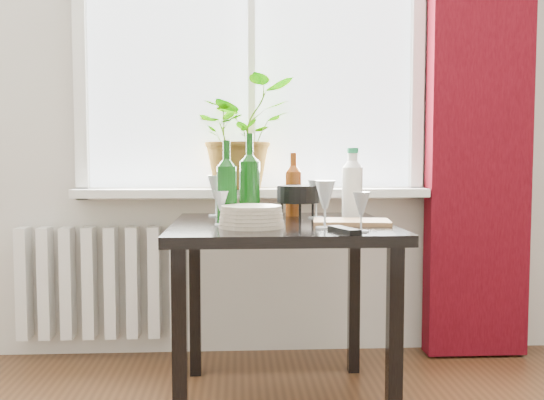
{
  "coord_description": "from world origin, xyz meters",
  "views": [
    {
      "loc": [
        -0.07,
        -0.82,
        1.0
      ],
      "look_at": [
        0.07,
        1.55,
        0.83
      ],
      "focal_mm": 40.0,
      "sensor_mm": 36.0,
      "label": 1
    }
  ],
  "objects": [
    {
      "name": "wine_bottle_right",
      "position": [
        -0.02,
        1.63,
        0.92
      ],
      "size": [
        0.1,
        0.1,
        0.36
      ],
      "primitive_type": null,
      "rotation": [
        0.0,
        0.0,
        -0.2
      ],
      "color": "#0C3F0D",
      "rests_on": "table"
    },
    {
      "name": "window",
      "position": [
        0.0,
        2.22,
        1.6
      ],
      "size": [
        1.72,
        0.08,
        1.62
      ],
      "color": "white",
      "rests_on": "ground"
    },
    {
      "name": "cutting_board",
      "position": [
        0.37,
        1.49,
        0.75
      ],
      "size": [
        0.31,
        0.22,
        0.02
      ],
      "primitive_type": "cube",
      "rotation": [
        0.0,
        0.0,
        -0.13
      ],
      "color": "#A27549",
      "rests_on": "table"
    },
    {
      "name": "curtain",
      "position": [
        1.12,
        2.12,
        1.3
      ],
      "size": [
        0.5,
        0.12,
        2.56
      ],
      "color": "#3D050C",
      "rests_on": "ground"
    },
    {
      "name": "wineglass_back_left",
      "position": [
        -0.16,
        1.83,
        0.83
      ],
      "size": [
        0.09,
        0.09,
        0.18
      ],
      "primitive_type": null,
      "rotation": [
        0.0,
        0.0,
        0.16
      ],
      "color": "#B5BCC3",
      "rests_on": "table"
    },
    {
      "name": "wineglass_front_right",
      "position": [
        0.24,
        1.34,
        0.83
      ],
      "size": [
        0.08,
        0.08,
        0.18
      ],
      "primitive_type": null,
      "rotation": [
        0.0,
        0.0,
        0.06
      ],
      "color": "silver",
      "rests_on": "table"
    },
    {
      "name": "plate_stack",
      "position": [
        -0.02,
        1.39,
        0.78
      ],
      "size": [
        0.25,
        0.25,
        0.08
      ],
      "primitive_type": "cylinder",
      "rotation": [
        0.0,
        0.0,
        0.04
      ],
      "color": "beige",
      "rests_on": "table"
    },
    {
      "name": "table",
      "position": [
        0.1,
        1.55,
        0.65
      ],
      "size": [
        0.85,
        0.85,
        0.74
      ],
      "color": "black",
      "rests_on": "ground"
    },
    {
      "name": "bottle_amber",
      "position": [
        0.18,
        1.83,
        0.88
      ],
      "size": [
        0.07,
        0.07,
        0.28
      ],
      "primitive_type": null,
      "rotation": [
        0.0,
        0.0,
        -0.04
      ],
      "color": "#72310C",
      "rests_on": "table"
    },
    {
      "name": "fondue_pot",
      "position": [
        0.18,
        1.7,
        0.81
      ],
      "size": [
        0.23,
        0.21,
        0.14
      ],
      "primitive_type": null,
      "rotation": [
        0.0,
        0.0,
        0.13
      ],
      "color": "black",
      "rests_on": "table"
    },
    {
      "name": "cleaning_bottle",
      "position": [
        0.41,
        1.71,
        0.89
      ],
      "size": [
        0.09,
        0.09,
        0.3
      ],
      "primitive_type": null,
      "rotation": [
        0.0,
        0.0,
        -0.02
      ],
      "color": "white",
      "rests_on": "table"
    },
    {
      "name": "windowsill",
      "position": [
        0.0,
        2.15,
        0.82
      ],
      "size": [
        1.72,
        0.2,
        0.04
      ],
      "color": "white",
      "rests_on": "ground"
    },
    {
      "name": "wineglass_front_left",
      "position": [
        -0.13,
        1.46,
        0.81
      ],
      "size": [
        0.07,
        0.07,
        0.13
      ],
      "primitive_type": null,
      "rotation": [
        0.0,
        0.0,
        0.31
      ],
      "color": "white",
      "rests_on": "table"
    },
    {
      "name": "wineglass_far_right",
      "position": [
        0.36,
        1.23,
        0.81
      ],
      "size": [
        0.07,
        0.07,
        0.14
      ],
      "primitive_type": null,
      "rotation": [
        0.0,
        0.0,
        0.15
      ],
      "color": "#B0B6BD",
      "rests_on": "table"
    },
    {
      "name": "potted_plant",
      "position": [
        -0.06,
        2.13,
        1.11
      ],
      "size": [
        0.63,
        0.6,
        0.54
      ],
      "primitive_type": "imported",
      "rotation": [
        0.0,
        0.0,
        0.52
      ],
      "color": "#1E7220",
      "rests_on": "windowsill"
    },
    {
      "name": "wineglass_back_center",
      "position": [
        0.26,
        1.72,
        0.82
      ],
      "size": [
        0.09,
        0.09,
        0.17
      ],
      "primitive_type": null,
      "rotation": [
        0.0,
        0.0,
        -0.29
      ],
      "color": "silver",
      "rests_on": "table"
    },
    {
      "name": "wine_bottle_left",
      "position": [
        -0.11,
        1.52,
        0.9
      ],
      "size": [
        0.09,
        0.09,
        0.33
      ],
      "primitive_type": null,
      "rotation": [
        0.0,
        0.0,
        0.19
      ],
      "color": "#0D4710",
      "rests_on": "table"
    },
    {
      "name": "tv_remote",
      "position": [
        0.29,
        1.23,
        0.75
      ],
      "size": [
        0.1,
        0.16,
        0.02
      ],
      "primitive_type": "cube",
      "rotation": [
        0.0,
        0.0,
        0.33
      ],
      "color": "black",
      "rests_on": "table"
    },
    {
      "name": "radiator",
      "position": [
        -0.75,
        2.18,
        0.38
      ],
      "size": [
        0.8,
        0.1,
        0.55
      ],
      "color": "white",
      "rests_on": "ground"
    }
  ]
}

